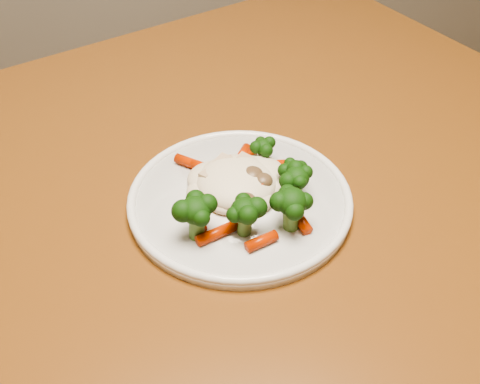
{
  "coord_description": "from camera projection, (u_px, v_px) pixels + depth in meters",
  "views": [
    {
      "loc": [
        -0.33,
        -0.25,
        1.22
      ],
      "look_at": [
        -0.2,
        0.24,
        0.77
      ],
      "focal_mm": 45.0,
      "sensor_mm": 36.0,
      "label": 1
    }
  ],
  "objects": [
    {
      "name": "plate",
      "position": [
        240.0,
        201.0,
        0.69
      ],
      "size": [
        0.25,
        0.25,
        0.01
      ],
      "primitive_type": "cylinder",
      "color": "white",
      "rests_on": "dining_table"
    },
    {
      "name": "meal",
      "position": [
        248.0,
        189.0,
        0.66
      ],
      "size": [
        0.17,
        0.18,
        0.05
      ],
      "color": "#F4E4C3",
      "rests_on": "plate"
    },
    {
      "name": "dining_table",
      "position": [
        162.0,
        259.0,
        0.76
      ],
      "size": [
        1.39,
        1.13,
        0.75
      ],
      "rotation": [
        0.0,
        0.0,
        0.32
      ],
      "color": "brown",
      "rests_on": "ground"
    }
  ]
}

